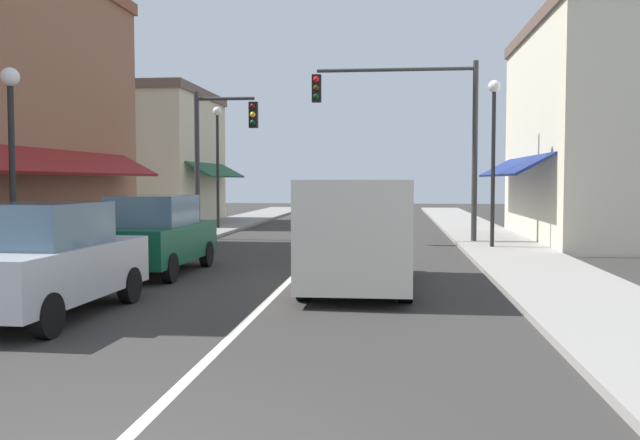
{
  "coord_description": "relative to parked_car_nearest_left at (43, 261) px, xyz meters",
  "views": [
    {
      "loc": [
        2.16,
        -4.55,
        2.12
      ],
      "look_at": [
        0.26,
        13.5,
        1.07
      ],
      "focal_mm": 38.96,
      "sensor_mm": 36.0,
      "label": 1
    }
  ],
  "objects": [
    {
      "name": "parked_car_second_left",
      "position": [
        -0.0,
        5.03,
        0.0
      ],
      "size": [
        1.82,
        4.12,
        1.77
      ],
      "rotation": [
        0.0,
        0.0,
        -0.01
      ],
      "color": "#0F4C33",
      "rests_on": "ground"
    },
    {
      "name": "traffic_signal_left_corner",
      "position": [
        -0.88,
        14.07,
        2.53
      ],
      "size": [
        2.33,
        0.5,
        5.23
      ],
      "color": "#333333",
      "rests_on": "ground"
    },
    {
      "name": "street_lamp_left_near",
      "position": [
        -1.96,
        2.6,
        2.04
      ],
      "size": [
        0.36,
        0.36,
        4.26
      ],
      "color": "black",
      "rests_on": "ground"
    },
    {
      "name": "sidewalk_left",
      "position": [
        -2.33,
        12.48,
        -0.82
      ],
      "size": [
        2.6,
        56.0,
        0.12
      ],
      "primitive_type": "cube",
      "color": "gray",
      "rests_on": "ground"
    },
    {
      "name": "storefront_right_block",
      "position": [
        12.28,
        14.48,
        2.87
      ],
      "size": [
        5.95,
        10.2,
        7.49
      ],
      "color": "beige",
      "rests_on": "ground"
    },
    {
      "name": "street_lamp_right_mid",
      "position": [
        8.29,
        11.07,
        2.51
      ],
      "size": [
        0.36,
        0.36,
        5.07
      ],
      "color": "black",
      "rests_on": "ground"
    },
    {
      "name": "traffic_signal_mast_arm",
      "position": [
        6.14,
        12.93,
        3.21
      ],
      "size": [
        5.4,
        0.5,
        5.97
      ],
      "color": "#333333",
      "rests_on": "ground"
    },
    {
      "name": "street_lamp_left_far",
      "position": [
        -1.95,
        18.28,
        2.55
      ],
      "size": [
        0.36,
        0.36,
        5.15
      ],
      "color": "black",
      "rests_on": "ground"
    },
    {
      "name": "sidewalk_right",
      "position": [
        8.67,
        12.48,
        -0.82
      ],
      "size": [
        2.6,
        56.0,
        0.12
      ],
      "primitive_type": "cube",
      "color": "gray",
      "rests_on": "ground"
    },
    {
      "name": "lane_center_stripe",
      "position": [
        3.17,
        12.48,
        -0.88
      ],
      "size": [
        0.14,
        52.0,
        0.01
      ],
      "primitive_type": "cube",
      "color": "silver",
      "rests_on": "ground"
    },
    {
      "name": "parked_car_nearest_left",
      "position": [
        0.0,
        0.0,
        0.0
      ],
      "size": [
        1.88,
        4.15,
        1.77
      ],
      "rotation": [
        0.0,
        0.0,
        -0.03
      ],
      "color": "#B7BABF",
      "rests_on": "ground"
    },
    {
      "name": "ground_plane",
      "position": [
        3.17,
        12.48,
        -0.88
      ],
      "size": [
        80.0,
        80.0,
        0.0
      ],
      "primitive_type": "plane",
      "color": "#33302D"
    },
    {
      "name": "van_in_lane",
      "position": [
        4.67,
        3.5,
        0.27
      ],
      "size": [
        2.01,
        5.18,
        2.12
      ],
      "rotation": [
        0.0,
        0.0,
        -0.0
      ],
      "color": "beige",
      "rests_on": "ground"
    },
    {
      "name": "storefront_far_left",
      "position": [
        -6.46,
        22.48,
        2.33
      ],
      "size": [
        6.99,
        8.2,
        6.4
      ],
      "color": "beige",
      "rests_on": "ground"
    }
  ]
}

